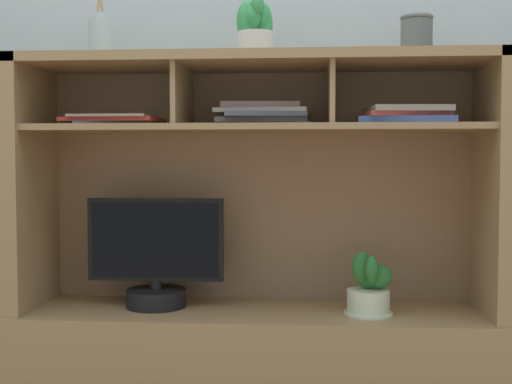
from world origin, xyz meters
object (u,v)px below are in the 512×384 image
(ceramic_vase, at_px, (417,35))
(potted_orchid, at_px, (369,291))
(potted_succulent, at_px, (255,29))
(magazine_stack_centre, at_px, (262,115))
(magazine_stack_right, at_px, (114,120))
(diffuser_bottle, at_px, (101,37))
(tv_monitor, at_px, (156,261))
(media_console, at_px, (256,346))
(magazine_stack_left, at_px, (405,116))

(ceramic_vase, bearing_deg, potted_orchid, -163.01)
(potted_succulent, bearing_deg, magazine_stack_centre, 64.58)
(magazine_stack_right, relative_size, potted_succulent, 1.61)
(diffuser_bottle, bearing_deg, ceramic_vase, 0.10)
(potted_orchid, xyz_separation_m, potted_succulent, (-0.36, 0.04, 0.83))
(magazine_stack_centre, distance_m, diffuser_bottle, 0.58)
(ceramic_vase, bearing_deg, tv_monitor, 179.22)
(magazine_stack_centre, bearing_deg, potted_succulent, -115.42)
(media_console, height_order, ceramic_vase, ceramic_vase)
(potted_orchid, xyz_separation_m, magazine_stack_left, (0.10, -0.01, 0.55))
(media_console, xyz_separation_m, magazine_stack_centre, (0.02, 0.03, 0.76))
(tv_monitor, xyz_separation_m, potted_succulent, (0.33, -0.01, 0.75))
(media_console, bearing_deg, ceramic_vase, -1.15)
(potted_orchid, distance_m, magazine_stack_right, 0.98)
(potted_orchid, distance_m, potted_succulent, 0.91)
(media_console, xyz_separation_m, tv_monitor, (-0.33, 0.00, 0.28))
(tv_monitor, xyz_separation_m, magazine_stack_centre, (0.35, 0.03, 0.48))
(magazine_stack_left, height_order, diffuser_bottle, diffuser_bottle)
(magazine_stack_right, xyz_separation_m, diffuser_bottle, (-0.05, 0.03, 0.27))
(ceramic_vase, bearing_deg, diffuser_bottle, -179.90)
(media_console, bearing_deg, potted_succulent, -106.18)
(magazine_stack_left, xyz_separation_m, diffuser_bottle, (-0.97, 0.05, 0.26))
(magazine_stack_centre, bearing_deg, media_console, -118.27)
(magazine_stack_left, xyz_separation_m, potted_succulent, (-0.47, 0.05, 0.28))
(tv_monitor, distance_m, magazine_stack_right, 0.48)
(potted_orchid, relative_size, potted_succulent, 1.04)
(potted_orchid, bearing_deg, magazine_stack_centre, 166.09)
(diffuser_bottle, bearing_deg, potted_orchid, -2.78)
(diffuser_bottle, bearing_deg, potted_succulent, 0.16)
(tv_monitor, height_order, potted_succulent, potted_succulent)
(diffuser_bottle, distance_m, ceramic_vase, 1.01)
(media_console, bearing_deg, magazine_stack_left, -7.36)
(media_console, xyz_separation_m, potted_orchid, (0.36, -0.05, 0.20))
(magazine_stack_centre, xyz_separation_m, potted_succulent, (-0.02, -0.04, 0.27))
(magazine_stack_left, distance_m, magazine_stack_right, 0.92)
(media_console, relative_size, magazine_stack_right, 5.01)
(magazine_stack_left, relative_size, diffuser_bottle, 0.94)
(diffuser_bottle, bearing_deg, magazine_stack_centre, 4.73)
(magazine_stack_left, height_order, magazine_stack_right, magazine_stack_left)
(potted_orchid, distance_m, ceramic_vase, 0.82)
(magazine_stack_right, xyz_separation_m, potted_succulent, (0.45, 0.03, 0.29))
(diffuser_bottle, height_order, ceramic_vase, diffuser_bottle)
(magazine_stack_right, bearing_deg, magazine_stack_left, -0.97)
(magazine_stack_centre, height_order, ceramic_vase, ceramic_vase)
(tv_monitor, bearing_deg, magazine_stack_centre, 4.90)
(magazine_stack_centre, relative_size, ceramic_vase, 3.02)
(magazine_stack_right, bearing_deg, diffuser_bottle, 147.05)
(potted_succulent, bearing_deg, tv_monitor, 177.94)
(magazine_stack_right, bearing_deg, tv_monitor, 20.65)
(magazine_stack_left, bearing_deg, tv_monitor, 175.60)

